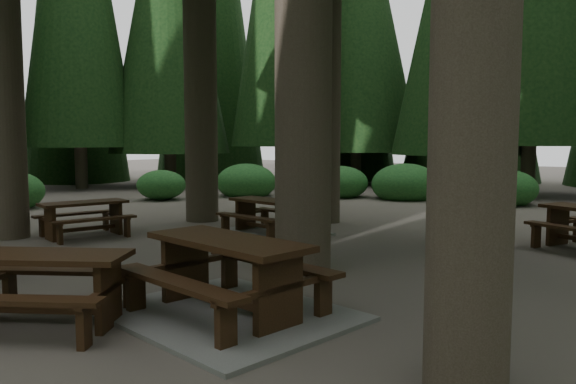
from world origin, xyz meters
The scene contains 6 objects.
ground centered at (0.00, 0.00, 0.00)m, with size 80.00×80.00×0.00m, color #595148.
picnic_table_a centered at (1.22, -2.07, 0.32)m, with size 3.02×2.66×0.89m.
picnic_table_b centered at (-4.62, 0.38, 0.49)m, with size 1.79×2.01×0.73m.
picnic_table_c centered at (-1.62, 2.68, 0.25)m, with size 2.51×2.20×0.75m.
picnic_table_e centered at (-0.23, -3.42, 0.52)m, with size 2.30×2.16×0.79m.
shrub_ring centered at (0.70, 0.75, 0.40)m, with size 23.86×24.64×1.49m.
Camera 1 is at (5.20, -6.87, 1.98)m, focal length 35.00 mm.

